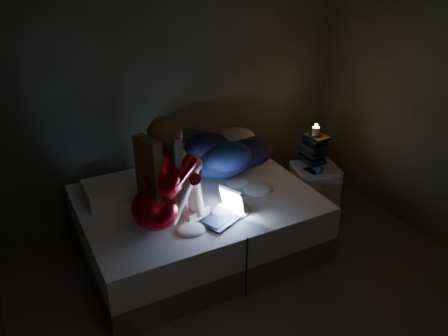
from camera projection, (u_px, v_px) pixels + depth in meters
floor at (281, 323)px, 3.32m from camera, size 3.60×3.80×0.02m
wall_back at (174, 82)px, 4.22m from camera, size 3.60×0.02×2.60m
bed at (197, 222)px, 3.99m from camera, size 1.93×1.45×0.53m
pillow at (115, 190)px, 3.83m from camera, size 0.49×0.35×0.14m
woman at (153, 179)px, 3.24m from camera, size 0.62×0.51×0.87m
laptop at (221, 207)px, 3.50m from camera, size 0.40×0.35×0.24m
clothes_pile at (219, 151)px, 4.19m from camera, size 0.85×0.78×0.41m
nightstand at (314, 191)px, 4.48m from camera, size 0.48×0.45×0.54m
book_stack at (314, 148)px, 4.36m from camera, size 0.19×0.25×0.31m
candle at (316, 129)px, 4.27m from camera, size 0.07×0.07×0.08m
phone at (314, 171)px, 4.25m from camera, size 0.11×0.16×0.01m
blue_orb at (323, 170)px, 4.21m from camera, size 0.08×0.08×0.08m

